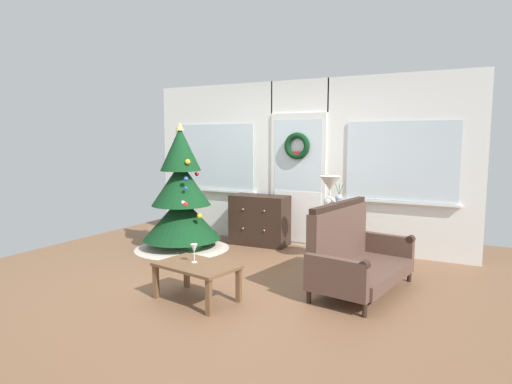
% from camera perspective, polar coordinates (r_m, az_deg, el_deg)
% --- Properties ---
extents(ground_plane, '(6.76, 6.76, 0.00)m').
position_cam_1_polar(ground_plane, '(5.27, -3.33, -11.47)').
color(ground_plane, brown).
extents(back_wall_with_door, '(5.20, 0.19, 2.55)m').
position_cam_1_polar(back_wall_with_door, '(6.88, 5.57, 3.72)').
color(back_wall_with_door, white).
rests_on(back_wall_with_door, ground).
extents(christmas_tree, '(1.43, 1.43, 1.90)m').
position_cam_1_polar(christmas_tree, '(6.74, -9.61, -1.34)').
color(christmas_tree, '#4C331E').
rests_on(christmas_tree, ground).
extents(dresser_cabinet, '(0.91, 0.47, 0.78)m').
position_cam_1_polar(dresser_cabinet, '(6.95, 0.47, -3.64)').
color(dresser_cabinet, black).
rests_on(dresser_cabinet, ground).
extents(settee_sofa, '(0.91, 1.50, 0.96)m').
position_cam_1_polar(settee_sofa, '(5.02, 12.57, -8.11)').
color(settee_sofa, black).
rests_on(settee_sofa, ground).
extents(side_table, '(0.50, 0.48, 0.72)m').
position_cam_1_polar(side_table, '(6.09, 9.86, -4.10)').
color(side_table, brown).
rests_on(side_table, ground).
extents(table_lamp, '(0.28, 0.28, 0.44)m').
position_cam_1_polar(table_lamp, '(6.07, 9.53, 0.60)').
color(table_lamp, silver).
rests_on(table_lamp, side_table).
extents(flower_vase, '(0.11, 0.10, 0.35)m').
position_cam_1_polar(flower_vase, '(5.95, 10.66, -1.18)').
color(flower_vase, '#99ADBC').
rests_on(flower_vase, side_table).
extents(coffee_table, '(0.92, 0.66, 0.38)m').
position_cam_1_polar(coffee_table, '(4.65, -7.69, -9.85)').
color(coffee_table, brown).
rests_on(coffee_table, ground).
extents(wine_glass, '(0.08, 0.08, 0.20)m').
position_cam_1_polar(wine_glass, '(4.65, -7.99, -7.31)').
color(wine_glass, silver).
rests_on(wine_glass, coffee_table).
extents(gift_box, '(0.18, 0.17, 0.18)m').
position_cam_1_polar(gift_box, '(6.56, -8.21, -7.01)').
color(gift_box, '#266633').
rests_on(gift_box, ground).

